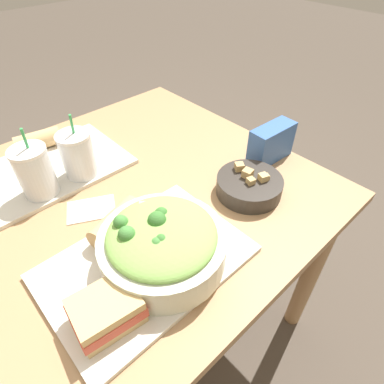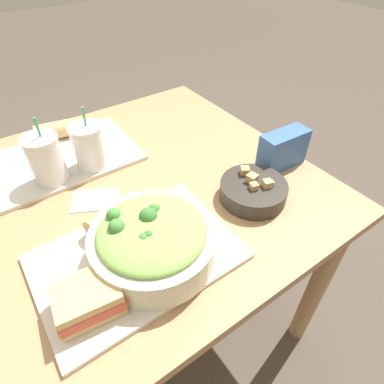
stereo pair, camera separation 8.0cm
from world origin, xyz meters
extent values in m
plane|color=#4C4238|center=(0.00, 0.00, 0.00)|extent=(12.00, 12.00, 0.00)
cube|color=#A37A51|center=(0.00, 0.00, 0.70)|extent=(1.15, 0.96, 0.03)
cylinder|color=#A37A51|center=(0.52, -0.42, 0.34)|extent=(0.06, 0.06, 0.69)
cylinder|color=#A37A51|center=(0.52, 0.42, 0.34)|extent=(0.06, 0.06, 0.69)
cube|color=beige|center=(-0.03, -0.24, 0.72)|extent=(0.43, 0.30, 0.01)
cube|color=beige|center=(-0.04, 0.23, 0.72)|extent=(0.43, 0.30, 0.01)
cylinder|color=beige|center=(0.00, -0.26, 0.77)|extent=(0.27, 0.27, 0.07)
ellipsoid|color=#7FB251|center=(0.00, -0.26, 0.81)|extent=(0.23, 0.23, 0.05)
sphere|color=#427F38|center=(-0.03, -0.28, 0.82)|extent=(0.03, 0.03, 0.03)
sphere|color=#427F38|center=(-0.05, -0.19, 0.83)|extent=(0.03, 0.03, 0.03)
sphere|color=#38702D|center=(-0.02, -0.28, 0.82)|extent=(0.03, 0.03, 0.03)
sphere|color=#427F38|center=(-0.06, -0.22, 0.83)|extent=(0.04, 0.04, 0.04)
sphere|color=#38702D|center=(0.01, -0.24, 0.83)|extent=(0.04, 0.04, 0.04)
sphere|color=#38702D|center=(0.03, -0.22, 0.82)|extent=(0.03, 0.03, 0.03)
cube|color=beige|center=(0.01, -0.19, 0.82)|extent=(0.06, 0.06, 0.01)
cube|color=beige|center=(0.00, -0.27, 0.82)|extent=(0.05, 0.05, 0.01)
cylinder|color=#2D2823|center=(0.32, -0.24, 0.74)|extent=(0.18, 0.18, 0.05)
cylinder|color=#4C2814|center=(0.32, -0.24, 0.76)|extent=(0.16, 0.16, 0.01)
cube|color=tan|center=(0.35, -0.26, 0.77)|extent=(0.02, 0.02, 0.02)
cube|color=tan|center=(0.34, -0.26, 0.77)|extent=(0.03, 0.03, 0.02)
cube|color=tan|center=(0.30, -0.25, 0.77)|extent=(0.02, 0.02, 0.02)
cube|color=tan|center=(0.33, -0.19, 0.77)|extent=(0.03, 0.03, 0.02)
cube|color=tan|center=(0.32, -0.22, 0.78)|extent=(0.03, 0.03, 0.02)
cube|color=tan|center=(-0.16, -0.30, 0.74)|extent=(0.13, 0.11, 0.02)
cube|color=#C64C38|center=(-0.16, -0.30, 0.76)|extent=(0.13, 0.11, 0.02)
cube|color=tan|center=(-0.16, -0.30, 0.78)|extent=(0.13, 0.11, 0.02)
cylinder|color=tan|center=(-0.03, -0.12, 0.76)|extent=(0.15, 0.10, 0.06)
cylinder|color=beige|center=(0.03, -0.10, 0.76)|extent=(0.02, 0.05, 0.05)
cylinder|color=tan|center=(-0.02, 0.35, 0.76)|extent=(0.14, 0.08, 0.06)
cylinder|color=beige|center=(0.05, 0.34, 0.76)|extent=(0.02, 0.05, 0.05)
cylinder|color=silver|center=(-0.10, 0.14, 0.79)|extent=(0.09, 0.09, 0.13)
cylinder|color=black|center=(-0.10, 0.14, 0.79)|extent=(0.08, 0.08, 0.11)
cylinder|color=white|center=(-0.10, 0.14, 0.86)|extent=(0.09, 0.09, 0.01)
cylinder|color=green|center=(-0.10, 0.14, 0.89)|extent=(0.01, 0.02, 0.07)
cylinder|color=silver|center=(0.02, 0.14, 0.79)|extent=(0.09, 0.09, 0.12)
cylinder|color=maroon|center=(0.02, 0.14, 0.78)|extent=(0.08, 0.08, 0.10)
cylinder|color=white|center=(0.02, 0.14, 0.86)|extent=(0.09, 0.09, 0.01)
cylinder|color=green|center=(0.02, 0.14, 0.88)|extent=(0.01, 0.02, 0.07)
cube|color=#335BA3|center=(0.49, -0.17, 0.77)|extent=(0.15, 0.07, 0.11)
cube|color=silver|center=(-0.04, 0.00, 0.72)|extent=(0.15, 0.13, 0.00)
camera|label=1|loc=(-0.25, -0.62, 1.31)|focal=30.00mm
camera|label=2|loc=(-0.19, -0.67, 1.31)|focal=30.00mm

